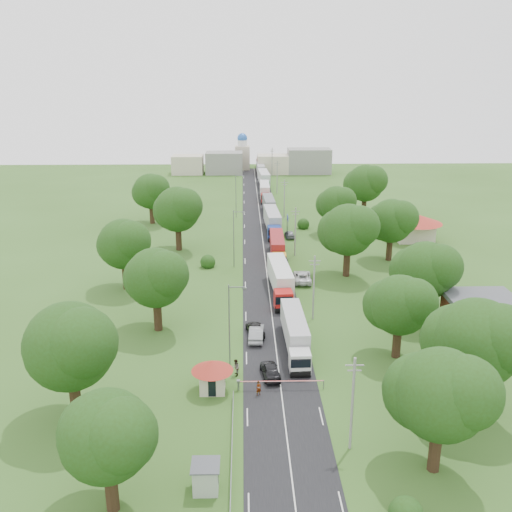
{
  "coord_description": "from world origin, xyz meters",
  "views": [
    {
      "loc": [
        -3.86,
        -77.86,
        31.98
      ],
      "look_at": [
        -1.8,
        11.67,
        3.0
      ],
      "focal_mm": 40.0,
      "sensor_mm": 36.0,
      "label": 1
    }
  ],
  "objects_px": {
    "car_lane_front": "(270,370)",
    "pedestrian_near": "(259,389)",
    "guard_booth": "(212,372)",
    "truck_0": "(295,333)",
    "boom_barrier": "(268,382)",
    "car_lane_mid": "(256,333)",
    "info_sign": "(288,221)"
  },
  "relations": [
    {
      "from": "boom_barrier",
      "to": "car_lane_front",
      "type": "xyz_separation_m",
      "value": [
        0.36,
        2.66,
        -0.11
      ]
    },
    {
      "from": "boom_barrier",
      "to": "truck_0",
      "type": "height_order",
      "value": "truck_0"
    },
    {
      "from": "guard_booth",
      "to": "truck_0",
      "type": "distance_m",
      "value": 13.35
    },
    {
      "from": "info_sign",
      "to": "car_lane_mid",
      "type": "xyz_separation_m",
      "value": [
        -7.52,
        -48.0,
        -2.17
      ]
    },
    {
      "from": "info_sign",
      "to": "pedestrian_near",
      "type": "xyz_separation_m",
      "value": [
        -7.59,
        -61.07,
        -2.21
      ]
    },
    {
      "from": "info_sign",
      "to": "car_lane_mid",
      "type": "distance_m",
      "value": 48.63
    },
    {
      "from": "car_lane_front",
      "to": "pedestrian_near",
      "type": "xyz_separation_m",
      "value": [
        -1.39,
        -3.73,
        0.01
      ]
    },
    {
      "from": "boom_barrier",
      "to": "truck_0",
      "type": "distance_m",
      "value": 10.14
    },
    {
      "from": "boom_barrier",
      "to": "guard_booth",
      "type": "distance_m",
      "value": 5.98
    },
    {
      "from": "guard_booth",
      "to": "info_sign",
      "type": "distance_m",
      "value": 61.27
    },
    {
      "from": "truck_0",
      "to": "car_lane_front",
      "type": "relative_size",
      "value": 3.05
    },
    {
      "from": "boom_barrier",
      "to": "pedestrian_near",
      "type": "xyz_separation_m",
      "value": [
        -1.03,
        -1.07,
        -0.1
      ]
    },
    {
      "from": "boom_barrier",
      "to": "car_lane_mid",
      "type": "height_order",
      "value": "car_lane_mid"
    },
    {
      "from": "info_sign",
      "to": "car_lane_mid",
      "type": "height_order",
      "value": "info_sign"
    },
    {
      "from": "info_sign",
      "to": "pedestrian_near",
      "type": "height_order",
      "value": "info_sign"
    },
    {
      "from": "pedestrian_near",
      "to": "boom_barrier",
      "type": "bearing_deg",
      "value": 21.02
    },
    {
      "from": "guard_booth",
      "to": "info_sign",
      "type": "bearing_deg",
      "value": 78.32
    },
    {
      "from": "boom_barrier",
      "to": "guard_booth",
      "type": "bearing_deg",
      "value": -179.99
    },
    {
      "from": "car_lane_front",
      "to": "car_lane_mid",
      "type": "height_order",
      "value": "car_lane_mid"
    },
    {
      "from": "guard_booth",
      "to": "car_lane_front",
      "type": "distance_m",
      "value": 6.89
    },
    {
      "from": "truck_0",
      "to": "pedestrian_near",
      "type": "bearing_deg",
      "value": -114.12
    },
    {
      "from": "car_lane_front",
      "to": "info_sign",
      "type": "bearing_deg",
      "value": -103.54
    },
    {
      "from": "car_lane_mid",
      "to": "info_sign",
      "type": "bearing_deg",
      "value": -94.94
    },
    {
      "from": "pedestrian_near",
      "to": "car_lane_front",
      "type": "bearing_deg",
      "value": 44.6
    },
    {
      "from": "info_sign",
      "to": "truck_0",
      "type": "height_order",
      "value": "info_sign"
    },
    {
      "from": "info_sign",
      "to": "guard_booth",
      "type": "bearing_deg",
      "value": -101.68
    },
    {
      "from": "boom_barrier",
      "to": "pedestrian_near",
      "type": "bearing_deg",
      "value": -134.0
    },
    {
      "from": "guard_booth",
      "to": "car_lane_front",
      "type": "height_order",
      "value": "guard_booth"
    },
    {
      "from": "car_lane_front",
      "to": "car_lane_mid",
      "type": "relative_size",
      "value": 0.91
    },
    {
      "from": "car_lane_front",
      "to": "guard_booth",
      "type": "bearing_deg",
      "value": 15.9
    },
    {
      "from": "car_lane_front",
      "to": "pedestrian_near",
      "type": "distance_m",
      "value": 3.98
    },
    {
      "from": "info_sign",
      "to": "truck_0",
      "type": "distance_m",
      "value": 50.7
    }
  ]
}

